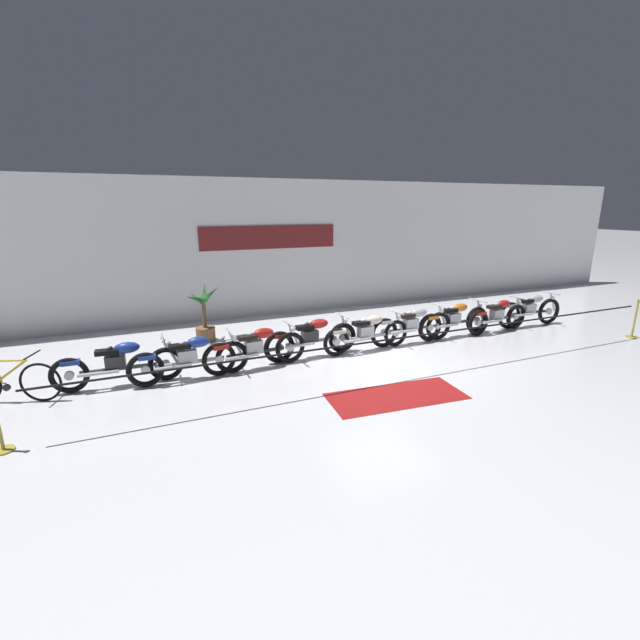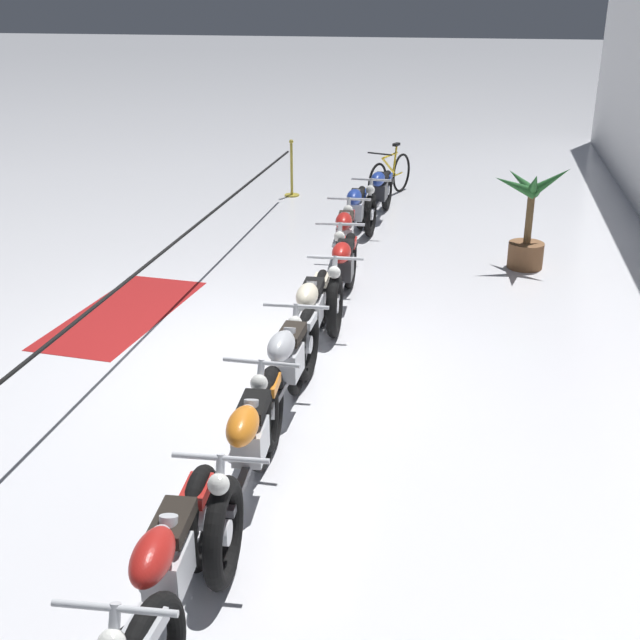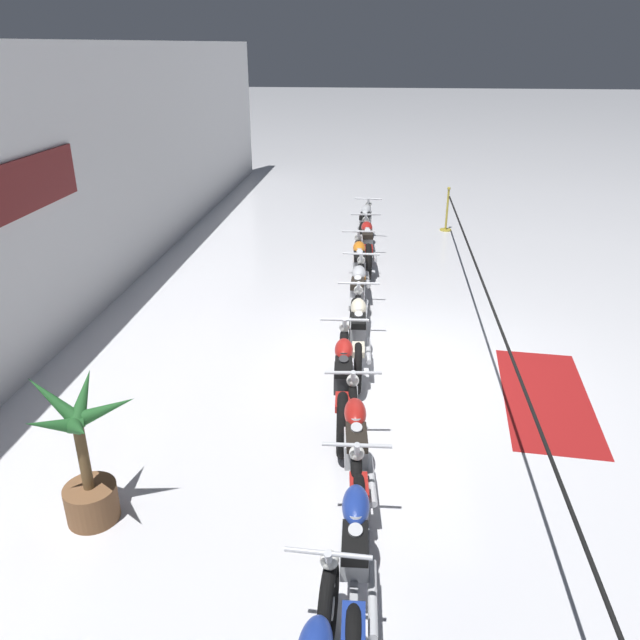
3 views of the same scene
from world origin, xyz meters
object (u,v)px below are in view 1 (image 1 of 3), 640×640
motorcycle_blue_1 (191,358)px  motorcycle_red_2 (256,348)px  motorcycle_blue_0 (119,364)px  stanchion_far_left (346,351)px  motorcycle_silver_5 (413,325)px  motorcycle_red_7 (498,316)px  motorcycle_orange_6 (455,320)px  stanchion_mid_left (634,325)px  bicycle (10,382)px  potted_palm_left_of_row (204,317)px  motorcycle_cream_4 (368,333)px  motorcycle_silver_8 (530,310)px  floor_banner (396,396)px  motorcycle_red_3 (312,338)px

motorcycle_blue_1 → motorcycle_red_2: bearing=2.7°
motorcycle_blue_0 → stanchion_far_left: stanchion_far_left is taller
motorcycle_silver_5 → motorcycle_red_7: (2.79, -0.05, -0.02)m
motorcycle_blue_0 → motorcycle_orange_6: 8.11m
motorcycle_blue_1 → stanchion_mid_left: size_ratio=2.26×
motorcycle_blue_0 → bicycle: bearing=-179.4°
motorcycle_blue_1 → potted_palm_left_of_row: size_ratio=1.57×
bicycle → motorcycle_cream_4: bearing=-0.1°
motorcycle_silver_8 → potted_palm_left_of_row: bearing=165.8°
motorcycle_cream_4 → motorcycle_orange_6: 2.69m
stanchion_far_left → motorcycle_orange_6: bearing=24.7°
motorcycle_cream_4 → potted_palm_left_of_row: bearing=145.9°
motorcycle_red_7 → floor_banner: motorcycle_red_7 is taller
motorcycle_blue_0 → motorcycle_cream_4: 5.42m
potted_palm_left_of_row → motorcycle_red_7: bearing=-17.1°
motorcycle_silver_8 → stanchion_far_left: size_ratio=0.16×
motorcycle_cream_4 → bicycle: bicycle is taller
motorcycle_blue_0 → motorcycle_red_3: (4.03, 0.08, 0.00)m
motorcycle_red_2 → floor_banner: (2.00, -2.35, -0.47)m
motorcycle_blue_0 → bicycle: size_ratio=1.43×
motorcycle_red_3 → floor_banner: size_ratio=0.92×
motorcycle_silver_8 → stanchion_far_left: bearing=-164.6°
motorcycle_silver_5 → motorcycle_blue_1: bearing=-177.6°
motorcycle_red_3 → motorcycle_red_7: size_ratio=1.06×
motorcycle_blue_0 → stanchion_far_left: bearing=-25.0°
stanchion_far_left → stanchion_mid_left: (8.50, 0.00, -0.41)m
motorcycle_red_3 → motorcycle_orange_6: motorcycle_orange_6 is taller
motorcycle_blue_0 → potted_palm_left_of_row: (1.95, 2.31, 0.18)m
motorcycle_blue_1 → motorcycle_cream_4: (4.11, 0.16, 0.00)m
stanchion_mid_left → floor_banner: 7.82m
motorcycle_orange_6 → motorcycle_red_7: bearing=-3.7°
potted_palm_left_of_row → floor_banner: potted_palm_left_of_row is taller
motorcycle_cream_4 → potted_palm_left_of_row: 4.19m
motorcycle_blue_0 → motorcycle_red_3: motorcycle_red_3 is taller
motorcycle_red_3 → motorcycle_cream_4: motorcycle_red_3 is taller
motorcycle_orange_6 → bicycle: size_ratio=1.43×
motorcycle_red_7 → bicycle: bearing=-180.0°
motorcycle_cream_4 → potted_palm_left_of_row: (-3.47, 2.35, 0.18)m
bicycle → motorcycle_silver_5: bearing=0.4°
motorcycle_red_2 → motorcycle_silver_5: 4.09m
motorcycle_blue_0 → floor_banner: motorcycle_blue_0 is taller
motorcycle_cream_4 → stanchion_mid_left: size_ratio=2.22×
motorcycle_silver_8 → motorcycle_red_7: bearing=-176.4°
motorcycle_red_7 → stanchion_far_left: stanchion_far_left is taller
motorcycle_silver_5 → bicycle: bearing=-179.6°
motorcycle_cream_4 → stanchion_far_left: (-1.47, -1.80, 0.30)m
motorcycle_silver_5 → potted_palm_left_of_row: size_ratio=1.56×
motorcycle_orange_6 → motorcycle_silver_8: bearing=-0.2°
motorcycle_cream_4 → floor_banner: size_ratio=0.92×
motorcycle_cream_4 → motorcycle_red_2: bearing=-177.9°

